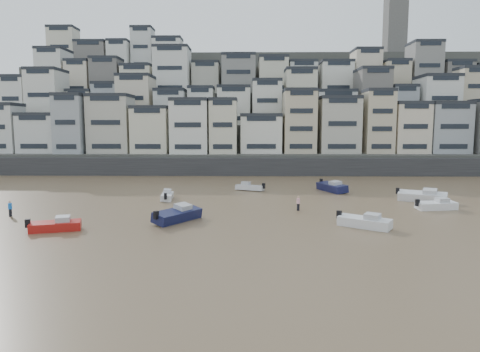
{
  "coord_description": "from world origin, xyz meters",
  "views": [
    {
      "loc": [
        8.55,
        -20.1,
        9.96
      ],
      "look_at": [
        7.66,
        30.0,
        4.0
      ],
      "focal_mm": 32.0,
      "sensor_mm": 36.0,
      "label": 1
    }
  ],
  "objects_px": {
    "boat_g": "(422,195)",
    "boat_h": "(250,186)",
    "boat_f": "(167,195)",
    "boat_c": "(177,213)",
    "boat_i": "(332,186)",
    "person_pink": "(298,203)",
    "person_blue": "(10,209)",
    "boat_b": "(364,220)",
    "boat_j": "(55,224)",
    "boat_d": "(436,204)"
  },
  "relations": [
    {
      "from": "person_pink",
      "to": "boat_i",
      "type": "bearing_deg",
      "value": 65.22
    },
    {
      "from": "person_blue",
      "to": "boat_i",
      "type": "bearing_deg",
      "value": 25.6
    },
    {
      "from": "boat_i",
      "to": "boat_g",
      "type": "bearing_deg",
      "value": 28.11
    },
    {
      "from": "boat_i",
      "to": "boat_h",
      "type": "bearing_deg",
      "value": -114.92
    },
    {
      "from": "boat_f",
      "to": "person_pink",
      "type": "relative_size",
      "value": 2.73
    },
    {
      "from": "boat_c",
      "to": "person_pink",
      "type": "height_order",
      "value": "person_pink"
    },
    {
      "from": "person_blue",
      "to": "boat_c",
      "type": "bearing_deg",
      "value": -6.34
    },
    {
      "from": "boat_g",
      "to": "person_pink",
      "type": "height_order",
      "value": "boat_g"
    },
    {
      "from": "boat_d",
      "to": "boat_c",
      "type": "bearing_deg",
      "value": -177.27
    },
    {
      "from": "boat_j",
      "to": "boat_c",
      "type": "height_order",
      "value": "boat_c"
    },
    {
      "from": "boat_j",
      "to": "boat_f",
      "type": "bearing_deg",
      "value": 50.43
    },
    {
      "from": "boat_c",
      "to": "boat_j",
      "type": "bearing_deg",
      "value": 146.12
    },
    {
      "from": "boat_d",
      "to": "person_blue",
      "type": "xyz_separation_m",
      "value": [
        -48.47,
        -4.69,
        0.15
      ]
    },
    {
      "from": "boat_d",
      "to": "boat_f",
      "type": "relative_size",
      "value": 1.1
    },
    {
      "from": "person_blue",
      "to": "boat_b",
      "type": "bearing_deg",
      "value": -6.77
    },
    {
      "from": "boat_f",
      "to": "boat_h",
      "type": "bearing_deg",
      "value": -58.62
    },
    {
      "from": "boat_b",
      "to": "boat_f",
      "type": "xyz_separation_m",
      "value": [
        -22.29,
        15.47,
        -0.11
      ]
    },
    {
      "from": "boat_g",
      "to": "boat_h",
      "type": "bearing_deg",
      "value": -175.22
    },
    {
      "from": "boat_i",
      "to": "person_pink",
      "type": "bearing_deg",
      "value": -46.23
    },
    {
      "from": "boat_b",
      "to": "person_pink",
      "type": "relative_size",
      "value": 3.2
    },
    {
      "from": "boat_d",
      "to": "person_pink",
      "type": "distance_m",
      "value": 16.49
    },
    {
      "from": "boat_h",
      "to": "boat_i",
      "type": "relative_size",
      "value": 0.73
    },
    {
      "from": "boat_i",
      "to": "boat_b",
      "type": "xyz_separation_m",
      "value": [
        -1.32,
        -23.05,
        -0.13
      ]
    },
    {
      "from": "boat_d",
      "to": "boat_i",
      "type": "bearing_deg",
      "value": 114.67
    },
    {
      "from": "boat_j",
      "to": "boat_g",
      "type": "relative_size",
      "value": 0.77
    },
    {
      "from": "boat_i",
      "to": "boat_c",
      "type": "distance_m",
      "value": 28.81
    },
    {
      "from": "boat_i",
      "to": "boat_g",
      "type": "xyz_separation_m",
      "value": [
        10.12,
        -8.62,
        -0.01
      ]
    },
    {
      "from": "boat_f",
      "to": "person_pink",
      "type": "xyz_separation_m",
      "value": [
        16.8,
        -7.17,
        0.22
      ]
    },
    {
      "from": "person_blue",
      "to": "person_pink",
      "type": "distance_m",
      "value": 32.24
    },
    {
      "from": "boat_g",
      "to": "person_pink",
      "type": "distance_m",
      "value": 18.0
    },
    {
      "from": "boat_i",
      "to": "person_blue",
      "type": "height_order",
      "value": "boat_i"
    },
    {
      "from": "boat_b",
      "to": "boat_f",
      "type": "relative_size",
      "value": 1.17
    },
    {
      "from": "boat_c",
      "to": "boat_g",
      "type": "xyz_separation_m",
      "value": [
        30.18,
        12.06,
        0.03
      ]
    },
    {
      "from": "boat_i",
      "to": "person_pink",
      "type": "height_order",
      "value": "boat_i"
    },
    {
      "from": "boat_h",
      "to": "person_blue",
      "type": "height_order",
      "value": "person_blue"
    },
    {
      "from": "boat_h",
      "to": "person_blue",
      "type": "relative_size",
      "value": 2.75
    },
    {
      "from": "boat_j",
      "to": "boat_d",
      "type": "distance_m",
      "value": 42.09
    },
    {
      "from": "boat_d",
      "to": "boat_g",
      "type": "bearing_deg",
      "value": 74.99
    },
    {
      "from": "boat_j",
      "to": "person_pink",
      "type": "bearing_deg",
      "value": 6.28
    },
    {
      "from": "boat_h",
      "to": "boat_g",
      "type": "distance_m",
      "value": 24.41
    },
    {
      "from": "boat_h",
      "to": "person_pink",
      "type": "relative_size",
      "value": 2.75
    },
    {
      "from": "boat_c",
      "to": "boat_f",
      "type": "height_order",
      "value": "boat_c"
    },
    {
      "from": "person_pink",
      "to": "boat_h",
      "type": "bearing_deg",
      "value": 109.91
    },
    {
      "from": "boat_b",
      "to": "person_pink",
      "type": "bearing_deg",
      "value": 158.24
    },
    {
      "from": "boat_c",
      "to": "person_blue",
      "type": "xyz_separation_m",
      "value": [
        -18.75,
        2.08,
        0.01
      ]
    },
    {
      "from": "boat_b",
      "to": "boat_i",
      "type": "bearing_deg",
      "value": 121.49
    },
    {
      "from": "boat_c",
      "to": "boat_f",
      "type": "distance_m",
      "value": 13.58
    },
    {
      "from": "boat_i",
      "to": "boat_c",
      "type": "height_order",
      "value": "boat_i"
    },
    {
      "from": "boat_c",
      "to": "person_blue",
      "type": "distance_m",
      "value": 18.87
    },
    {
      "from": "boat_f",
      "to": "person_blue",
      "type": "distance_m",
      "value": 18.78
    }
  ]
}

